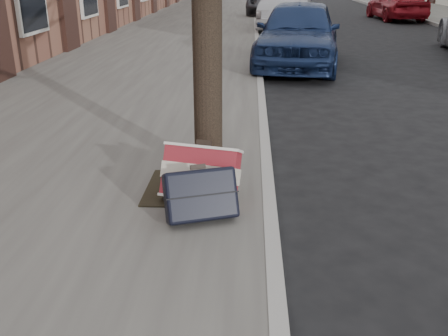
# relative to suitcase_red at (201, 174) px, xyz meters

# --- Properties ---
(ground) EXTENTS (120.00, 120.00, 0.00)m
(ground) POSITION_rel_suitcase_red_xyz_m (1.88, -0.96, -0.38)
(ground) COLOR black
(ground) RESTS_ON ground
(near_sidewalk) EXTENTS (5.00, 70.00, 0.12)m
(near_sidewalk) POSITION_rel_suitcase_red_xyz_m (-1.82, 14.04, -0.32)
(near_sidewalk) COLOR #67645E
(near_sidewalk) RESTS_ON ground
(dirt_patch) EXTENTS (0.85, 0.85, 0.02)m
(dirt_patch) POSITION_rel_suitcase_red_xyz_m (-0.12, 0.24, -0.25)
(dirt_patch) COLOR black
(dirt_patch) RESTS_ON near_sidewalk
(suitcase_red) EXTENTS (0.75, 0.52, 0.52)m
(suitcase_red) POSITION_rel_suitcase_red_xyz_m (0.00, 0.00, 0.00)
(suitcase_red) COLOR maroon
(suitcase_red) RESTS_ON near_sidewalk
(suitcase_navy) EXTENTS (0.68, 0.52, 0.47)m
(suitcase_navy) POSITION_rel_suitcase_red_xyz_m (0.04, -0.39, -0.03)
(suitcase_navy) COLOR black
(suitcase_navy) RESTS_ON near_sidewalk
(car_near_front) EXTENTS (2.38, 4.58, 1.49)m
(car_near_front) POSITION_rel_suitcase_red_xyz_m (1.51, 7.50, 0.36)
(car_near_front) COLOR #16254A
(car_near_front) RESTS_ON ground
(car_near_mid) EXTENTS (2.26, 4.83, 1.53)m
(car_near_mid) POSITION_rel_suitcase_red_xyz_m (1.71, 15.02, 0.38)
(car_near_mid) COLOR #B9BBC1
(car_near_mid) RESTS_ON ground
(car_near_back) EXTENTS (3.58, 5.43, 1.39)m
(car_near_back) POSITION_rel_suitcase_red_xyz_m (1.78, 20.72, 0.31)
(car_near_back) COLOR #35353A
(car_near_back) RESTS_ON ground
(car_far_back) EXTENTS (1.96, 4.29, 1.43)m
(car_far_back) POSITION_rel_suitcase_red_xyz_m (6.76, 19.04, 0.33)
(car_far_back) COLOR maroon
(car_far_back) RESTS_ON ground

